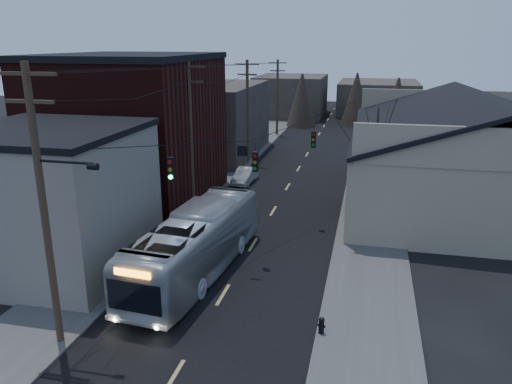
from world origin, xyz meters
TOP-DOWN VIEW (x-y plane):
  - road_surface at (0.00, 30.00)m, footprint 9.00×110.00m
  - sidewalk_left at (-6.50, 30.00)m, footprint 4.00×110.00m
  - sidewalk_right at (6.50, 30.00)m, footprint 4.00×110.00m
  - building_clapboard at (-9.00, 9.00)m, footprint 8.00×8.00m
  - building_brick at (-10.00, 20.00)m, footprint 10.00×12.00m
  - building_left_far at (-9.50, 36.00)m, footprint 9.00×14.00m
  - warehouse at (13.00, 25.00)m, footprint 16.16×20.60m
  - building_far_left at (-6.00, 65.00)m, footprint 10.00×12.00m
  - building_far_right at (7.00, 70.00)m, footprint 12.00×14.00m
  - bare_tree at (6.50, 20.00)m, footprint 0.40×0.40m
  - utility_lines at (-3.11, 24.14)m, footprint 11.24×45.28m
  - bus at (-1.89, 9.79)m, footprint 3.70×11.69m
  - parked_car at (-3.59, 26.37)m, footprint 1.47×3.78m
  - fire_hydrant at (4.70, 5.73)m, footprint 0.33×0.23m

SIDE VIEW (x-z plane):
  - road_surface at x=0.00m, z-range 0.00..0.02m
  - sidewalk_left at x=-6.50m, z-range 0.00..0.12m
  - sidewalk_right at x=6.50m, z-range 0.00..0.12m
  - fire_hydrant at x=4.70m, z-range 0.14..0.83m
  - parked_car at x=-3.59m, z-range 0.00..1.23m
  - bus at x=-1.89m, z-range 0.00..3.20m
  - building_far_right at x=7.00m, z-range 0.00..5.00m
  - warehouse at x=13.00m, z-range -1.17..6.56m
  - building_far_left at x=-6.00m, z-range 0.00..6.00m
  - building_clapboard at x=-9.00m, z-range 0.00..7.00m
  - building_left_far at x=-9.50m, z-range 0.00..7.00m
  - bare_tree at x=6.50m, z-range 0.00..7.20m
  - utility_lines at x=-3.11m, z-range -0.30..10.20m
  - building_brick at x=-10.00m, z-range 0.00..10.00m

